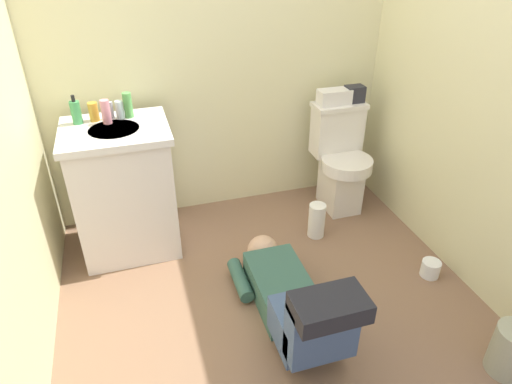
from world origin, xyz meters
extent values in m
cube|color=#836048|center=(0.00, 0.00, -0.02)|extent=(2.76, 3.13, 0.04)
cube|color=beige|center=(0.00, 1.11, 1.20)|extent=(2.42, 0.08, 2.40)
cube|color=beige|center=(1.17, 0.00, 1.20)|extent=(0.08, 2.13, 2.40)
cube|color=silver|center=(0.78, 0.75, 0.19)|extent=(0.22, 0.30, 0.38)
cylinder|color=silver|center=(0.78, 0.69, 0.38)|extent=(0.35, 0.35, 0.08)
cube|color=silver|center=(0.78, 0.88, 0.55)|extent=(0.34, 0.17, 0.34)
cube|color=silver|center=(0.78, 0.88, 0.73)|extent=(0.36, 0.19, 0.03)
cube|color=silver|center=(-0.69, 0.72, 0.39)|extent=(0.56, 0.48, 0.78)
cube|color=silver|center=(-0.69, 0.72, 0.80)|extent=(0.60, 0.52, 0.04)
cylinder|color=silver|center=(-0.69, 0.70, 0.79)|extent=(0.28, 0.28, 0.05)
cylinder|color=silver|center=(-0.69, 0.86, 0.87)|extent=(0.02, 0.02, 0.10)
cube|color=#33594C|center=(0.06, -0.03, 0.09)|extent=(0.29, 0.52, 0.17)
sphere|color=tan|center=(0.06, 0.30, 0.10)|extent=(0.19, 0.19, 0.19)
cube|color=#3F5478|center=(0.06, -0.39, 0.18)|extent=(0.31, 0.28, 0.20)
cube|color=#3F5478|center=(0.06, -0.53, 0.30)|extent=(0.31, 0.12, 0.32)
cube|color=black|center=(0.06, -0.58, 0.47)|extent=(0.31, 0.19, 0.09)
cylinder|color=#33594C|center=(-0.13, 0.13, 0.06)|extent=(0.08, 0.30, 0.08)
cube|color=silver|center=(0.74, 0.88, 0.80)|extent=(0.22, 0.11, 0.10)
cube|color=#26262D|center=(0.89, 0.88, 0.81)|extent=(0.12, 0.09, 0.11)
cylinder|color=#3D904E|center=(-0.88, 0.84, 0.89)|extent=(0.06, 0.06, 0.13)
cylinder|color=black|center=(-0.88, 0.84, 0.97)|extent=(0.02, 0.02, 0.04)
cylinder|color=gold|center=(-0.79, 0.86, 0.87)|extent=(0.05, 0.05, 0.11)
cylinder|color=pink|center=(-0.72, 0.80, 0.89)|extent=(0.05, 0.05, 0.14)
cylinder|color=silver|center=(-0.65, 0.85, 0.87)|extent=(0.05, 0.05, 0.11)
cylinder|color=#529D4D|center=(-0.60, 0.85, 0.89)|extent=(0.05, 0.05, 0.15)
cylinder|color=#9C9D83|center=(0.91, -0.77, 0.13)|extent=(0.18, 0.18, 0.26)
cylinder|color=white|center=(0.48, 0.47, 0.12)|extent=(0.11, 0.11, 0.24)
cylinder|color=white|center=(0.97, -0.10, 0.05)|extent=(0.11, 0.11, 0.10)
camera|label=1|loc=(-0.61, -1.74, 1.81)|focal=31.55mm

